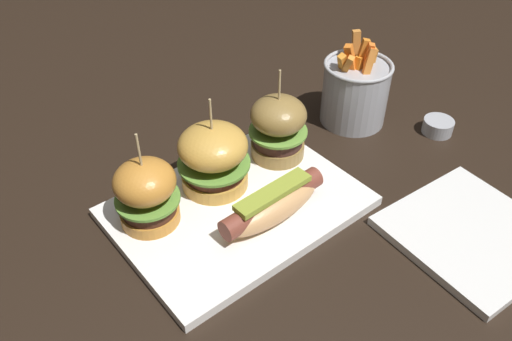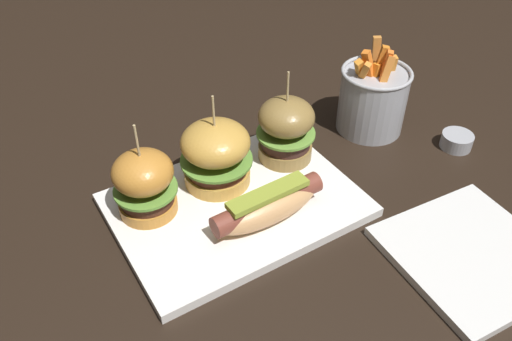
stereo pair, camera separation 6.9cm
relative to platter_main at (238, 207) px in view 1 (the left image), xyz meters
The scene contains 9 objects.
ground_plane 0.01m from the platter_main, ahead, with size 3.00×3.00×0.00m, color black.
platter_main is the anchor object (origin of this frame).
hot_dog 0.06m from the platter_main, 69.13° to the right, with size 0.16×0.06×0.05m.
slider_left 0.13m from the platter_main, 156.16° to the left, with size 0.08×0.08×0.14m.
slider_center 0.08m from the platter_main, 88.24° to the left, with size 0.10×0.10×0.14m.
slider_right 0.13m from the platter_main, 22.86° to the left, with size 0.09×0.09×0.14m.
fries_bucket 0.29m from the platter_main, 10.65° to the left, with size 0.11×0.11×0.15m.
sauce_ramekin 0.37m from the platter_main, ahead, with size 0.05×0.05×0.02m.
side_plate 0.31m from the platter_main, 48.42° to the right, with size 0.19×0.19×0.01m, color white.
Camera 1 is at (-0.30, -0.41, 0.49)m, focal length 36.29 mm.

